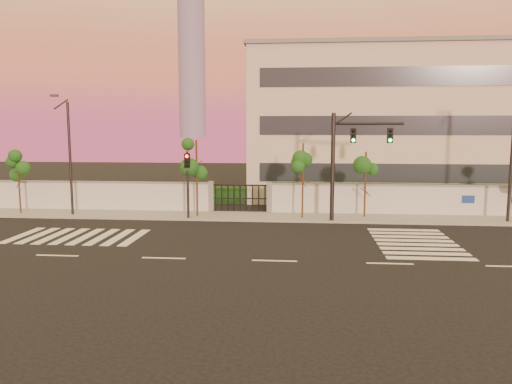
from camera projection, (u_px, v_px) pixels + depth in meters
ground at (274, 261)px, 22.02m from camera, size 120.00×120.00×0.00m
sidewalk at (283, 217)px, 32.37m from camera, size 60.00×3.00×0.15m
perimeter_wall at (286, 199)px, 33.72m from camera, size 60.00×0.36×2.20m
hedge_row at (301, 197)px, 36.36m from camera, size 41.00×4.25×1.80m
institutional_building at (395, 124)px, 42.13m from camera, size 24.40×12.40×12.25m
distant_skyscraper at (191, 32)px, 296.38m from camera, size 16.00×16.00×118.00m
road_markings at (248, 241)px, 25.87m from camera, size 57.00×7.62×0.02m
street_tree_b at (18, 167)px, 33.15m from camera, size 1.41×1.12×4.35m
street_tree_c at (197, 161)px, 32.01m from camera, size 1.50×1.20×5.05m
street_tree_d at (303, 164)px, 31.33m from camera, size 1.44×1.15×4.86m
street_tree_e at (366, 170)px, 31.71m from camera, size 1.47×1.17×4.32m
traffic_signal_main at (347, 154)px, 30.22m from camera, size 4.23×1.00×6.73m
traffic_signal_secondary at (188, 177)px, 31.32m from camera, size 0.34×0.33×4.37m
streetlight_west at (69, 152)px, 32.27m from camera, size 0.47×1.89×7.85m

